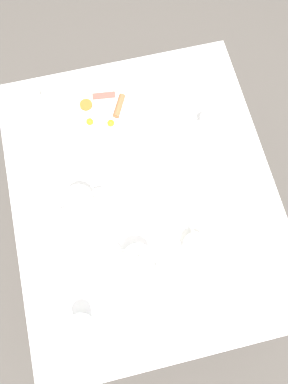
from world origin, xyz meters
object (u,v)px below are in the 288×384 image
(fork_by_plate, at_px, (200,76))
(teacup_with_saucer_right, at_px, (195,246))
(teapot_far, at_px, (80,202))
(creamer_jug, at_px, (207,121))
(teapot_near, at_px, (138,261))
(knife_by_plate, at_px, (232,186))
(breakfast_plate, at_px, (103,112))
(napkin_folded, at_px, (165,125))
(spoon_for_tea, at_px, (147,187))
(water_glass_tall, at_px, (82,324))
(teacup_with_saucer_left, at_px, (31,99))

(fork_by_plate, bearing_deg, teacup_with_saucer_right, 72.24)
(teapot_far, xyz_separation_m, creamer_jug, (-0.55, -0.22, -0.02))
(teapot_near, height_order, knife_by_plate, teapot_near)
(breakfast_plate, xyz_separation_m, fork_by_plate, (-0.44, -0.08, -0.01))
(creamer_jug, bearing_deg, napkin_folded, -12.13)
(teapot_far, xyz_separation_m, spoon_for_tea, (-0.25, -0.01, -0.05))
(teapot_near, height_order, water_glass_tall, teapot_near)
(teapot_near, bearing_deg, breakfast_plate, -46.29)
(teapot_near, xyz_separation_m, spoon_for_tea, (-0.09, -0.27, -0.05))
(knife_by_plate, xyz_separation_m, spoon_for_tea, (0.32, -0.07, -0.00))
(creamer_jug, xyz_separation_m, knife_by_plate, (-0.02, 0.27, -0.03))
(teacup_with_saucer_left, relative_size, creamer_jug, 1.57)
(teapot_far, distance_m, teacup_with_saucer_left, 0.50)
(teacup_with_saucer_left, bearing_deg, teapot_near, 110.69)
(creamer_jug, bearing_deg, knife_by_plate, 94.85)
(teacup_with_saucer_right, bearing_deg, knife_by_plate, -136.65)
(spoon_for_tea, bearing_deg, creamer_jug, -145.44)
(teacup_with_saucer_right, height_order, napkin_folded, teacup_with_saucer_right)
(teapot_near, xyz_separation_m, teacup_with_saucer_left, (0.28, -0.74, -0.02))
(teapot_far, relative_size, napkin_folded, 1.17)
(knife_by_plate, bearing_deg, teapot_near, 25.98)
(breakfast_plate, distance_m, teacup_with_saucer_right, 0.65)
(teacup_with_saucer_right, bearing_deg, spoon_for_tea, -66.54)
(teapot_far, distance_m, water_glass_tall, 0.42)
(breakfast_plate, bearing_deg, water_glass_tall, 74.03)
(water_glass_tall, bearing_deg, fork_by_plate, -127.48)
(breakfast_plate, xyz_separation_m, teapot_near, (-0.01, 0.63, 0.04))
(spoon_for_tea, bearing_deg, teapot_far, 3.19)
(creamer_jug, distance_m, fork_by_plate, 0.23)
(teapot_far, height_order, knife_by_plate, teapot_far)
(napkin_folded, bearing_deg, knife_by_plate, 121.11)
(teapot_near, relative_size, fork_by_plate, 0.85)
(breakfast_plate, height_order, teacup_with_saucer_left, teacup_with_saucer_left)
(knife_by_plate, bearing_deg, teacup_with_saucer_left, -37.88)
(creamer_jug, xyz_separation_m, napkin_folded, (0.16, -0.04, -0.03))
(teacup_with_saucer_left, bearing_deg, breakfast_plate, 157.21)
(water_glass_tall, distance_m, spoon_for_tea, 0.54)
(teacup_with_saucer_left, xyz_separation_m, teacup_with_saucer_right, (-0.49, 0.73, -0.00))
(spoon_for_tea, bearing_deg, fork_by_plate, -127.96)
(breakfast_plate, height_order, teapot_near, teapot_near)
(creamer_jug, height_order, napkin_folded, creamer_jug)
(teapot_far, height_order, water_glass_tall, teapot_far)
(breakfast_plate, height_order, teapot_far, teapot_far)
(creamer_jug, bearing_deg, fork_by_plate, -100.22)
(teacup_with_saucer_left, relative_size, teacup_with_saucer_right, 1.00)
(teapot_far, relative_size, fork_by_plate, 1.07)
(creamer_jug, height_order, fork_by_plate, creamer_jug)
(teacup_with_saucer_left, distance_m, napkin_folded, 0.56)
(teapot_far, relative_size, creamer_jug, 2.12)
(creamer_jug, height_order, knife_by_plate, creamer_jug)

